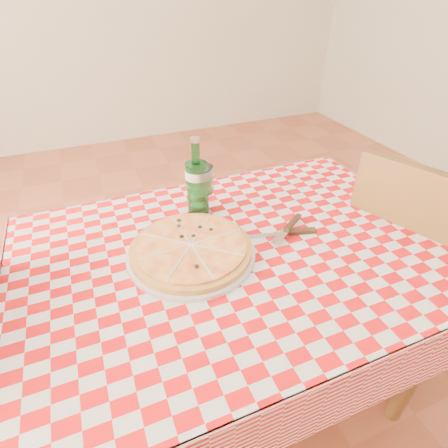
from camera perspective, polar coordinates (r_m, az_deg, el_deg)
The scene contains 7 objects.
dining_table at distance 1.11m, azimuth 2.15°, elevation -8.13°, with size 1.20×0.80×0.75m.
tablecloth at distance 1.05m, azimuth 2.26°, elevation -4.37°, with size 1.30×0.90×0.01m, color #B20A0D.
chair_near at distance 1.49m, azimuth 27.84°, elevation -5.39°, with size 0.56×0.56×0.96m.
pizza_plate at distance 1.02m, azimuth -5.41°, elevation -3.97°, with size 0.37×0.37×0.05m, color #B7853D, non-canonical shape.
water_bottle at distance 1.14m, azimuth -4.46°, elevation 7.55°, with size 0.08×0.08×0.27m, color #196525, non-canonical shape.
wine_glass at distance 1.16m, azimuth -3.38°, elevation 5.45°, with size 0.07×0.07×0.18m, color silver, non-canonical shape.
cutlery at distance 1.11m, azimuth 10.08°, elevation -1.13°, with size 0.25×0.21×0.03m, color silver, non-canonical shape.
Camera 1 is at (-0.35, -0.73, 1.42)m, focal length 28.00 mm.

